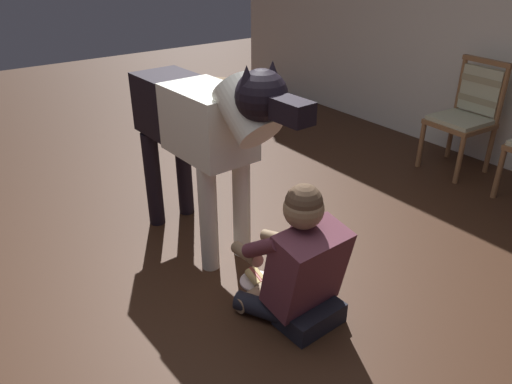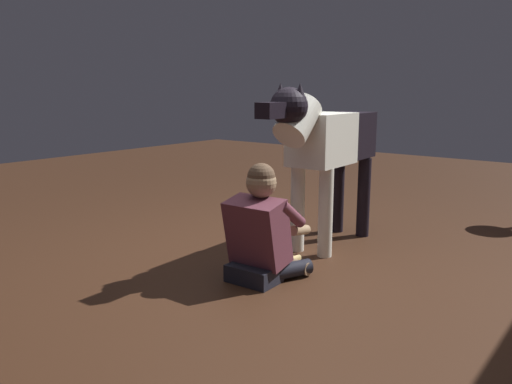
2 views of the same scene
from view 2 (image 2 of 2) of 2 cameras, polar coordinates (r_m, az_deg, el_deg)
ground_plane at (r=4.02m, az=1.99°, el=-7.52°), size 13.74×13.74×0.00m
person_sitting_on_floor at (r=3.54m, az=0.66°, el=-4.51°), size 0.67×0.58×0.82m
large_dog at (r=4.19m, az=7.81°, el=5.36°), size 1.71×0.40×1.35m
hot_dog_on_plate at (r=3.93m, az=3.82°, el=-7.59°), size 0.20×0.20×0.06m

